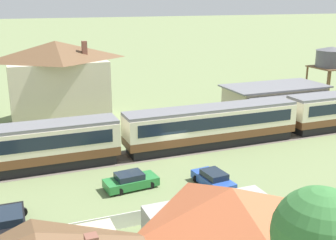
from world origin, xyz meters
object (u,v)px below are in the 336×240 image
Objects in this scene: parked_car_blue at (213,179)px; yard_tree_1 at (320,235)px; passenger_train at (215,124)px; cottage_terracotta_roof at (230,228)px; parked_car_black at (11,220)px; station_building at (274,99)px; parked_car_green at (131,181)px; water_tower at (331,58)px; station_house_brown_roof at (58,82)px.

yard_tree_1 is (-3.71, -15.83, 4.85)m from parked_car_blue.
passenger_train is 20.41m from cottage_terracotta_roof.
cottage_terracotta_roof reaches higher than parked_car_black.
station_building is 3.04× the size of parked_car_green.
station_building is 1.77× the size of yard_tree_1.
water_tower is 35.45m from parked_car_blue.
parked_car_blue is (-28.87, -19.80, -5.62)m from water_tower.
water_tower reaches higher than passenger_train.
cottage_terracotta_roof is at bearing -138.15° from water_tower.
passenger_train is 19.39m from station_house_brown_roof.
passenger_train is 4.27× the size of station_building.
water_tower is 1.85× the size of parked_car_blue.
station_house_brown_roof reaches higher than yard_tree_1.
station_house_brown_roof is at bearing 176.00° from water_tower.
parked_car_blue is at bearing -86.04° from parked_car_black.
station_building is 34.40m from cottage_terracotta_roof.
passenger_train is 13.22× the size of parked_car_blue.
cottage_terracotta_roof is at bearing -81.69° from station_house_brown_roof.
water_tower reaches higher than cottage_terracotta_roof.
parked_car_black is at bearing 127.23° from yard_tree_1.
parked_car_black is (-6.30, -23.27, -4.44)m from station_house_brown_roof.
station_house_brown_roof reaches higher than water_tower.
water_tower reaches higher than parked_car_black.
water_tower reaches higher than yard_tree_1.
station_building is 1.67× the size of water_tower.
parked_car_black is 19.46m from yard_tree_1.
parked_car_blue is 0.57× the size of yard_tree_1.
station_building is 24.46m from parked_car_blue.
station_house_brown_roof is at bearing 134.36° from passenger_train.
parked_car_black is 1.06× the size of parked_car_green.
station_building reaches higher than parked_car_black.
passenger_train is 15.38m from station_building.
station_house_brown_roof reaches higher than passenger_train.
parked_car_black is (-43.97, -20.64, -5.66)m from water_tower.
station_house_brown_roof is at bearing 15.87° from parked_car_blue.
yard_tree_1 is (2.46, -17.95, 4.85)m from parked_car_green.
passenger_train is at bearing -147.68° from station_building.
passenger_train is 12.98× the size of parked_car_green.
yard_tree_1 is (-32.58, -35.63, -0.78)m from water_tower.
parked_car_green is at bearing 65.48° from parked_car_blue.
station_house_brown_roof is 24.52m from parked_car_black.
water_tower is at bearing 47.56° from yard_tree_1.
cottage_terracotta_roof reaches higher than parked_car_blue.
cottage_terracotta_roof is at bearing -115.31° from passenger_train.
station_house_brown_roof is 20.95m from parked_car_green.
station_house_brown_roof reaches higher than station_building.
parked_car_black is 0.62× the size of yard_tree_1.
passenger_train is 7.14× the size of water_tower.
parked_car_green is (2.63, -20.31, -4.40)m from station_house_brown_roof.
parked_car_green is (-23.78, -14.81, -1.25)m from station_building.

